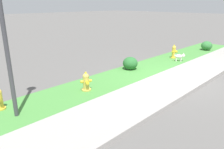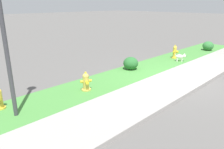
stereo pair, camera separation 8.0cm
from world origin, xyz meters
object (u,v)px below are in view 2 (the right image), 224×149
Objects in this scene: fire_hydrant_far_end at (175,52)px; small_white_dog at (181,57)px; shrub_bush_near_lamp at (208,46)px; fire_hydrant_across_street at (86,82)px; shrub_bush_mid_verge at (131,63)px.

fire_hydrant_far_end reaches higher than small_white_dog.
shrub_bush_near_lamp is at bearing 168.01° from fire_hydrant_far_end.
fire_hydrant_across_street is 9.75m from shrub_bush_near_lamp.
shrub_bush_near_lamp is at bearing -6.59° from shrub_bush_mid_verge.
fire_hydrant_far_end is 1.08× the size of shrub_bush_near_lamp.
fire_hydrant_across_street is at bearing -169.99° from shrub_bush_mid_verge.
shrub_bush_mid_verge is at bearing -145.89° from fire_hydrant_across_street.
small_white_dog is 0.70× the size of shrub_bush_near_lamp.
fire_hydrant_far_end is 3.33m from shrub_bush_mid_verge.
fire_hydrant_far_end reaches higher than fire_hydrant_across_street.
fire_hydrant_far_end reaches higher than shrub_bush_near_lamp.
fire_hydrant_far_end is 1.55× the size of small_white_dog.
shrub_bush_mid_verge is at bearing -146.13° from small_white_dog.
fire_hydrant_across_street is at bearing -132.41° from small_white_dog.
shrub_bush_near_lamp reaches higher than small_white_dog.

